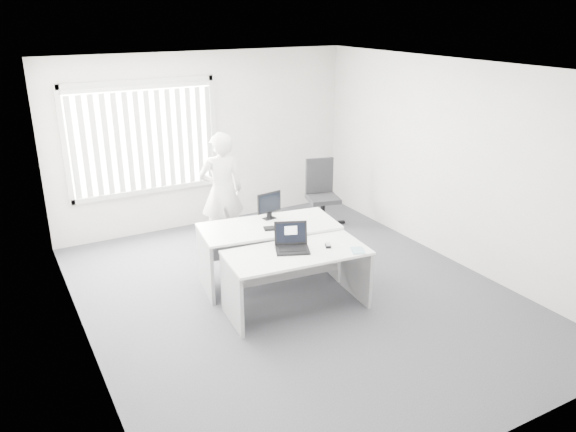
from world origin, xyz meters
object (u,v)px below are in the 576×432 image
desk_near (297,268)px  person (222,191)px  monitor (269,206)px  desk_far (269,241)px  office_chair (322,206)px  laptop (292,239)px

desk_near → person: person is taller
person → monitor: size_ratio=4.89×
desk_far → office_chair: (1.69, 1.39, -0.23)m
desk_far → desk_near: bearing=-85.9°
desk_far → monitor: monitor is taller
person → monitor: 1.16m
person → laptop: bearing=98.9°
laptop → desk_near: bearing=-20.7°
desk_far → office_chair: bearing=47.3°
desk_far → office_chair: office_chair is taller
laptop → desk_far: bearing=105.7°
desk_near → laptop: laptop is taller
desk_near → laptop: bearing=142.2°
desk_far → monitor: bearing=69.3°
monitor → laptop: bearing=-110.5°
desk_far → office_chair: 2.20m
laptop → person: bearing=112.3°
office_chair → laptop: size_ratio=2.85×
desk_near → monitor: bearing=86.2°
laptop → monitor: bearing=100.8°
person → monitor: person is taller
desk_far → monitor: (0.11, 0.21, 0.40)m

